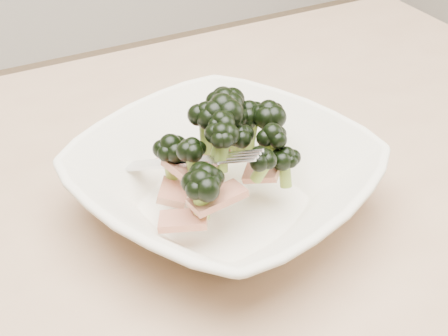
{
  "coord_description": "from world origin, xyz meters",
  "views": [
    {
      "loc": [
        -0.17,
        -0.44,
        1.16
      ],
      "look_at": [
        0.06,
        -0.0,
        0.8
      ],
      "focal_mm": 50.0,
      "sensor_mm": 36.0,
      "label": 1
    }
  ],
  "objects": [
    {
      "name": "broccoli_dish",
      "position": [
        0.06,
        -0.0,
        0.79
      ],
      "size": [
        0.37,
        0.37,
        0.12
      ],
      "color": "#EEE4CA",
      "rests_on": "dining_table"
    },
    {
      "name": "dining_table",
      "position": [
        0.0,
        0.0,
        0.65
      ],
      "size": [
        1.2,
        0.8,
        0.75
      ],
      "color": "tan",
      "rests_on": "ground"
    }
  ]
}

